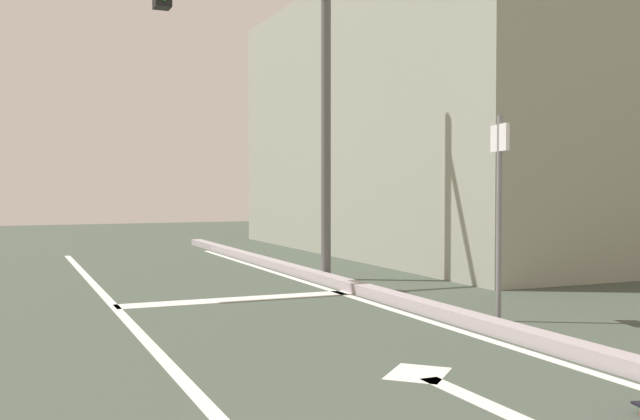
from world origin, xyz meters
The scene contains 9 objects.
lane_line_center centered at (-0.41, 6.00, 0.00)m, with size 0.12×20.00×0.01m, color silver.
lane_line_curbside centered at (2.68, 6.00, 0.00)m, with size 0.12×20.00×0.01m, color silver.
stop_bar centered at (1.21, 8.56, 0.00)m, with size 3.23×0.40×0.01m, color silver.
lane_arrow_stem centered at (1.37, 3.38, 0.00)m, with size 0.16×1.40×0.01m, color silver.
lane_arrow_head centered at (1.37, 4.23, 0.00)m, with size 0.56×0.44×0.01m, color silver.
curb_strip centered at (2.93, 6.00, 0.07)m, with size 0.24×24.00×0.14m, color #A3989D.
traffic_signal_mast centered at (1.89, 10.06, 3.58)m, with size 5.32×0.34×5.25m.
street_sign_post centered at (3.39, 5.88, 1.50)m, with size 0.15×0.44×2.29m.
building_block centered at (9.84, 13.67, 2.98)m, with size 10.04×11.57×5.96m, color #989B8A.
Camera 1 is at (-1.67, -0.84, 1.50)m, focal length 41.41 mm.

